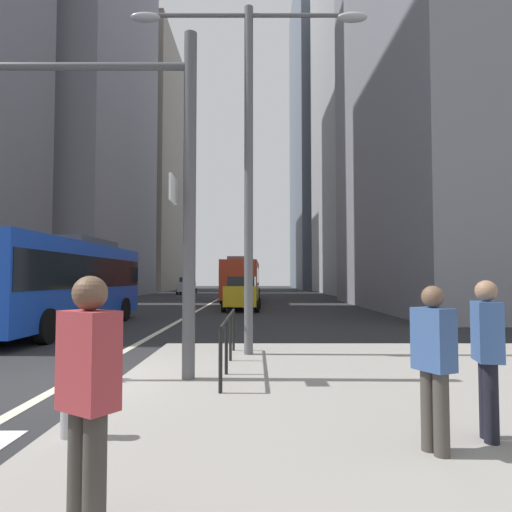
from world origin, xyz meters
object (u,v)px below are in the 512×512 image
(traffic_signal_gantry, at_px, (88,150))
(bollard_left, at_px, (70,390))
(city_bus_red_receding, at_px, (243,278))
(pedestrian_far, at_px, (488,351))
(car_oncoming_mid, at_px, (187,286))
(car_receding_near, at_px, (248,284))
(city_bus_blue_oncoming, at_px, (62,279))
(car_receding_far, at_px, (243,293))
(pedestrian_walking, at_px, (89,392))
(street_lamp_post, at_px, (249,129))
(pedestrian_waiting, at_px, (434,360))

(traffic_signal_gantry, height_order, bollard_left, traffic_signal_gantry)
(city_bus_red_receding, relative_size, pedestrian_far, 6.99)
(car_oncoming_mid, xyz_separation_m, pedestrian_far, (10.53, -48.50, 0.09))
(car_oncoming_mid, bearing_deg, car_receding_near, 62.57)
(bollard_left, height_order, pedestrian_far, pedestrian_far)
(city_bus_red_receding, relative_size, traffic_signal_gantry, 1.96)
(city_bus_blue_oncoming, distance_m, pedestrian_far, 14.96)
(city_bus_red_receding, height_order, car_receding_far, city_bus_red_receding)
(car_receding_far, distance_m, traffic_signal_gantry, 18.96)
(pedestrian_walking, bearing_deg, traffic_signal_gantry, 110.88)
(car_receding_far, relative_size, pedestrian_walking, 2.67)
(bollard_left, bearing_deg, city_bus_red_receding, 88.33)
(pedestrian_walking, bearing_deg, car_receding_near, 90.16)
(traffic_signal_gantry, xyz_separation_m, street_lamp_post, (2.75, 2.52, 1.21))
(city_bus_red_receding, distance_m, pedestrian_far, 31.34)
(city_bus_blue_oncoming, height_order, city_bus_red_receding, same)
(pedestrian_waiting, relative_size, pedestrian_walking, 0.95)
(city_bus_blue_oncoming, xyz_separation_m, city_bus_red_receding, (5.92, 19.57, 0.00))
(car_receding_near, xyz_separation_m, bollard_left, (-0.72, -61.49, -0.34))
(city_bus_red_receding, bearing_deg, city_bus_blue_oncoming, -106.82)
(bollard_left, bearing_deg, car_receding_far, 86.75)
(bollard_left, bearing_deg, pedestrian_far, -1.25)
(traffic_signal_gantry, height_order, pedestrian_far, traffic_signal_gantry)
(traffic_signal_gantry, height_order, street_lamp_post, street_lamp_post)
(street_lamp_post, bearing_deg, city_bus_blue_oncoming, 138.21)
(city_bus_red_receding, relative_size, car_oncoming_mid, 2.68)
(city_bus_red_receding, distance_m, car_oncoming_mid, 18.74)
(car_receding_near, xyz_separation_m, pedestrian_far, (3.74, -61.59, 0.09))
(bollard_left, bearing_deg, city_bus_blue_oncoming, 113.60)
(pedestrian_waiting, xyz_separation_m, pedestrian_far, (0.71, 0.35, 0.03))
(city_bus_red_receding, relative_size, pedestrian_walking, 6.84)
(city_bus_blue_oncoming, xyz_separation_m, pedestrian_walking, (5.91, -13.41, -0.73))
(traffic_signal_gantry, distance_m, bollard_left, 4.53)
(city_bus_red_receding, height_order, bollard_left, city_bus_red_receding)
(car_receding_near, relative_size, pedestrian_far, 2.65)
(car_oncoming_mid, bearing_deg, pedestrian_walking, -82.11)
(car_receding_near, height_order, pedestrian_waiting, car_receding_near)
(bollard_left, relative_size, pedestrian_walking, 0.52)
(car_oncoming_mid, relative_size, traffic_signal_gantry, 0.73)
(street_lamp_post, height_order, pedestrian_far, street_lamp_post)
(pedestrian_far, bearing_deg, traffic_signal_gantry, 151.47)
(city_bus_blue_oncoming, bearing_deg, pedestrian_far, -50.69)
(city_bus_blue_oncoming, bearing_deg, car_oncoming_mid, 91.65)
(pedestrian_waiting, height_order, pedestrian_walking, pedestrian_walking)
(pedestrian_far, bearing_deg, pedestrian_walking, -152.52)
(car_oncoming_mid, bearing_deg, pedestrian_far, -77.75)
(car_receding_near, xyz_separation_m, street_lamp_post, (1.11, -56.15, 4.29))
(city_bus_red_receding, xyz_separation_m, car_receding_near, (-0.18, 30.46, -0.85))
(city_bus_blue_oncoming, height_order, car_receding_far, city_bus_blue_oncoming)
(city_bus_red_receding, distance_m, street_lamp_post, 25.93)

